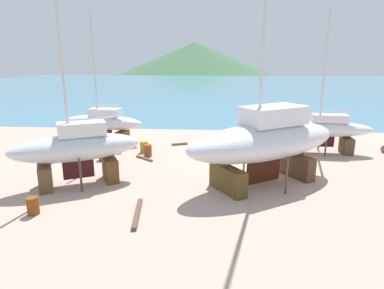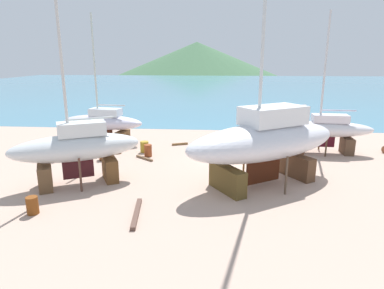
# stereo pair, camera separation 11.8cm
# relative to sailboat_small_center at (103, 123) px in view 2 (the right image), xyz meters

# --- Properties ---
(ground_plane) EXTENTS (50.59, 50.59, 0.00)m
(ground_plane) POSITION_rel_sailboat_small_center_xyz_m (11.15, -6.70, -1.76)
(ground_plane) COLOR tan
(sea_water) EXTENTS (153.82, 104.20, 0.01)m
(sea_water) POSITION_rel_sailboat_small_center_xyz_m (11.15, 58.05, -1.76)
(sea_water) COLOR teal
(sea_water) RESTS_ON ground
(headland_hill) EXTENTS (159.46, 159.46, 32.44)m
(headland_hill) POSITION_rel_sailboat_small_center_xyz_m (-4.66, 182.08, -1.76)
(headland_hill) COLOR #3F6644
(headland_hill) RESTS_ON ground
(sailboat_small_center) EXTENTS (7.25, 2.99, 10.45)m
(sailboat_small_center) POSITION_rel_sailboat_small_center_xyz_m (0.00, 0.00, 0.00)
(sailboat_small_center) COLOR #513827
(sailboat_small_center) RESTS_ON ground
(sailboat_far_slipway) EXTENTS (7.19, 2.28, 10.26)m
(sailboat_far_slipway) POSITION_rel_sailboat_small_center_xyz_m (17.67, -1.60, 0.04)
(sailboat_far_slipway) COLOR brown
(sailboat_far_slipway) RESTS_ON ground
(sailboat_large_starboard) EXTENTS (10.10, 8.24, 17.39)m
(sailboat_large_starboard) POSITION_rel_sailboat_small_center_xyz_m (12.38, -8.49, 0.81)
(sailboat_large_starboard) COLOR brown
(sailboat_large_starboard) RESTS_ON ground
(sailboat_mid_port) EXTENTS (7.25, 5.21, 11.09)m
(sailboat_mid_port) POSITION_rel_sailboat_small_center_xyz_m (1.87, -9.48, 0.37)
(sailboat_mid_port) COLOR brown
(sailboat_mid_port) RESTS_ON ground
(worker) EXTENTS (0.50, 0.42, 1.70)m
(worker) POSITION_rel_sailboat_small_center_xyz_m (-1.29, 4.87, -0.88)
(worker) COLOR #1A4091
(worker) RESTS_ON ground
(barrel_by_slipway) EXTENTS (0.62, 0.62, 0.83)m
(barrel_by_slipway) POSITION_rel_sailboat_small_center_xyz_m (1.23, -13.33, -1.34)
(barrel_by_slipway) COLOR brown
(barrel_by_slipway) RESTS_ON ground
(barrel_rust_near) EXTENTS (0.70, 0.70, 0.89)m
(barrel_rust_near) POSITION_rel_sailboat_small_center_xyz_m (4.61, -3.69, -1.31)
(barrel_rust_near) COLOR brown
(barrel_rust_near) RESTS_ON ground
(barrel_tar_black) EXTENTS (0.99, 0.92, 0.65)m
(barrel_tar_black) POSITION_rel_sailboat_small_center_xyz_m (1.75, -4.84, -1.43)
(barrel_tar_black) COLOR brown
(barrel_tar_black) RESTS_ON ground
(barrel_tipped_center) EXTENTS (1.11, 1.10, 0.68)m
(barrel_tipped_center) POSITION_rel_sailboat_small_center_xyz_m (9.13, -1.58, -1.42)
(barrel_tipped_center) COLOR olive
(barrel_tipped_center) RESTS_ON ground
(barrel_tipped_left) EXTENTS (0.84, 0.84, 0.84)m
(barrel_tipped_left) POSITION_rel_sailboat_small_center_xyz_m (4.09, -2.58, -1.33)
(barrel_tipped_left) COLOR olive
(barrel_tipped_left) RESTS_ON ground
(timber_short_skew) EXTENTS (1.29, 0.65, 0.17)m
(timber_short_skew) POSITION_rel_sailboat_small_center_xyz_m (6.55, -0.21, -1.67)
(timber_short_skew) COLOR brown
(timber_short_skew) RESTS_ON ground
(timber_plank_near) EXTENTS (1.43, 1.18, 0.15)m
(timber_plank_near) POSITION_rel_sailboat_small_center_xyz_m (4.49, -4.41, -1.68)
(timber_plank_near) COLOR brown
(timber_plank_near) RESTS_ON ground
(timber_long_fore) EXTENTS (1.25, 0.73, 0.12)m
(timber_long_fore) POSITION_rel_sailboat_small_center_xyz_m (1.84, -3.48, -1.70)
(timber_long_fore) COLOR brown
(timber_long_fore) RESTS_ON ground
(timber_short_cross) EXTENTS (0.63, 2.99, 0.17)m
(timber_short_cross) POSITION_rel_sailboat_small_center_xyz_m (6.06, -13.07, -1.67)
(timber_short_cross) COLOR brown
(timber_short_cross) RESTS_ON ground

